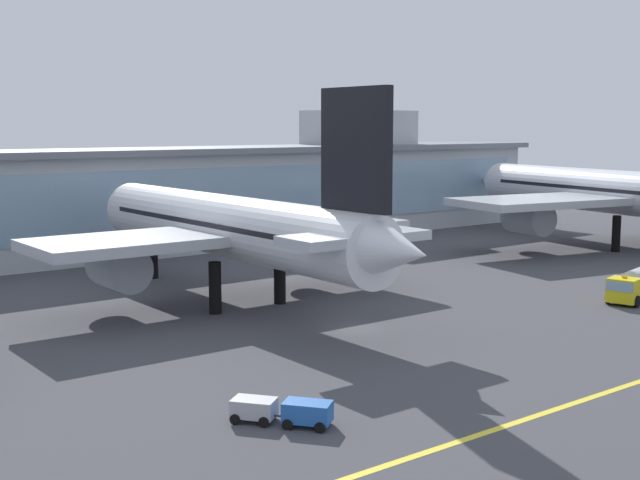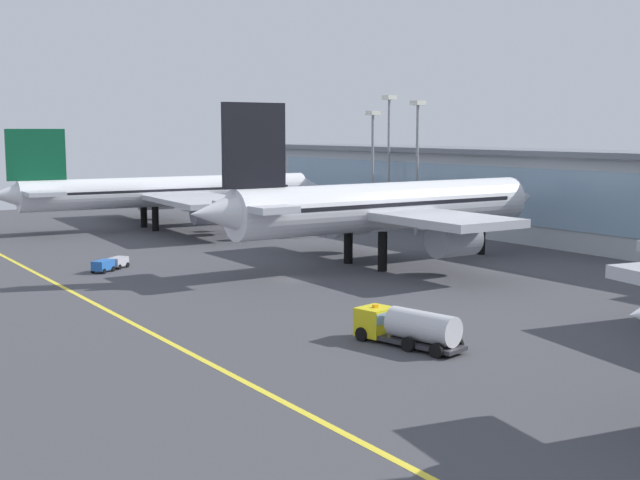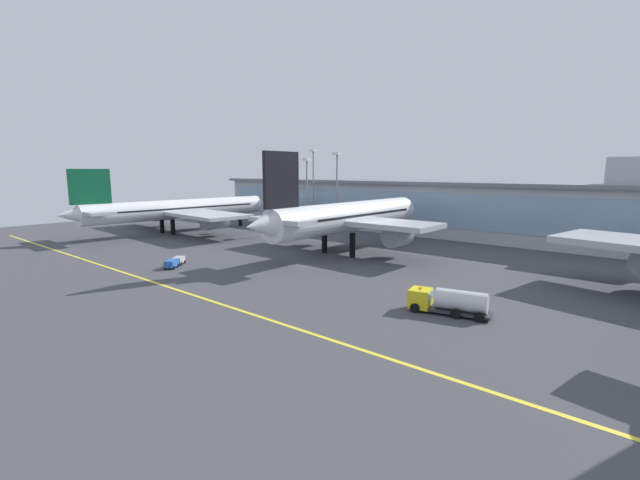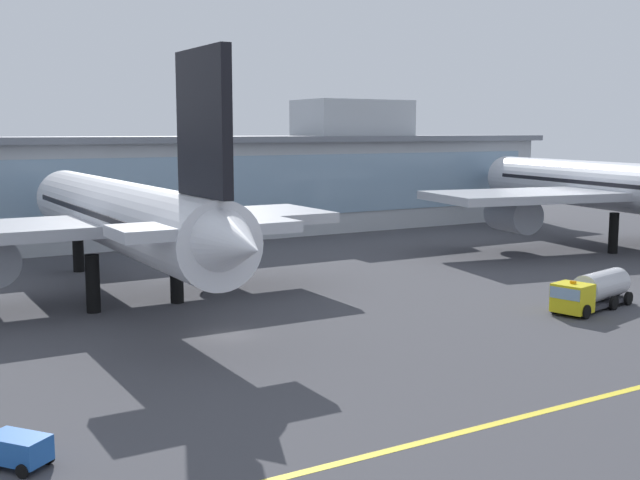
{
  "view_description": "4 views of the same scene",
  "coord_description": "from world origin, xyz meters",
  "px_view_note": "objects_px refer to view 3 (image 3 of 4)",
  "views": [
    {
      "loc": [
        -43.02,
        -50.74,
        16.38
      ],
      "look_at": [
        6.88,
        13.5,
        5.25
      ],
      "focal_mm": 47.24,
      "sensor_mm": 36.0,
      "label": 1
    },
    {
      "loc": [
        75.59,
        -46.87,
        16.19
      ],
      "look_at": [
        -6.39,
        7.98,
        3.14
      ],
      "focal_mm": 46.48,
      "sensor_mm": 36.0,
      "label": 2
    },
    {
      "loc": [
        48.14,
        -52.72,
        16.14
      ],
      "look_at": [
        -1.2,
        4.9,
        3.89
      ],
      "focal_mm": 24.27,
      "sensor_mm": 36.0,
      "label": 3
    },
    {
      "loc": [
        -21.72,
        -49.16,
        14.12
      ],
      "look_at": [
        9.66,
        3.46,
        5.63
      ],
      "focal_mm": 44.29,
      "sensor_mm": 36.0,
      "label": 4
    }
  ],
  "objects_px": {
    "airliner_near_left": "(179,210)",
    "apron_light_mast_east": "(313,176)",
    "airliner_near_right": "(348,217)",
    "fuel_tanker_truck": "(446,301)",
    "apron_light_mast_centre": "(337,179)",
    "baggage_tug_near": "(175,262)",
    "apron_light_mast_west": "(307,182)"
  },
  "relations": [
    {
      "from": "airliner_near_right",
      "to": "apron_light_mast_east",
      "type": "relative_size",
      "value": 2.31
    },
    {
      "from": "apron_light_mast_east",
      "to": "fuel_tanker_truck",
      "type": "bearing_deg",
      "value": -37.5
    },
    {
      "from": "apron_light_mast_centre",
      "to": "apron_light_mast_east",
      "type": "distance_m",
      "value": 11.69
    },
    {
      "from": "fuel_tanker_truck",
      "to": "apron_light_mast_west",
      "type": "bearing_deg",
      "value": -48.17
    },
    {
      "from": "airliner_near_right",
      "to": "apron_light_mast_centre",
      "type": "xyz_separation_m",
      "value": [
        -20.42,
        22.28,
        6.84
      ]
    },
    {
      "from": "fuel_tanker_truck",
      "to": "baggage_tug_near",
      "type": "distance_m",
      "value": 46.06
    },
    {
      "from": "apron_light_mast_east",
      "to": "baggage_tug_near",
      "type": "bearing_deg",
      "value": -72.87
    },
    {
      "from": "airliner_near_right",
      "to": "baggage_tug_near",
      "type": "height_order",
      "value": "airliner_near_right"
    },
    {
      "from": "airliner_near_left",
      "to": "apron_light_mast_centre",
      "type": "relative_size",
      "value": 2.76
    },
    {
      "from": "apron_light_mast_west",
      "to": "apron_light_mast_east",
      "type": "bearing_deg",
      "value": 112.24
    },
    {
      "from": "airliner_near_right",
      "to": "apron_light_mast_east",
      "type": "distance_m",
      "value": 41.35
    },
    {
      "from": "baggage_tug_near",
      "to": "airliner_near_left",
      "type": "bearing_deg",
      "value": -159.6
    },
    {
      "from": "airliner_near_right",
      "to": "baggage_tug_near",
      "type": "xyz_separation_m",
      "value": [
        -14.75,
        -29.15,
        -6.23
      ]
    },
    {
      "from": "airliner_near_right",
      "to": "baggage_tug_near",
      "type": "bearing_deg",
      "value": 153.57
    },
    {
      "from": "airliner_near_left",
      "to": "apron_light_mast_east",
      "type": "height_order",
      "value": "apron_light_mast_east"
    },
    {
      "from": "airliner_near_right",
      "to": "fuel_tanker_truck",
      "type": "distance_m",
      "value": 38.44
    },
    {
      "from": "apron_light_mast_west",
      "to": "apron_light_mast_east",
      "type": "distance_m",
      "value": 5.55
    },
    {
      "from": "baggage_tug_near",
      "to": "apron_light_mast_east",
      "type": "xyz_separation_m",
      "value": [
        -16.87,
        54.71,
        13.77
      ]
    },
    {
      "from": "apron_light_mast_west",
      "to": "apron_light_mast_centre",
      "type": "bearing_deg",
      "value": 10.22
    },
    {
      "from": "fuel_tanker_truck",
      "to": "airliner_near_left",
      "type": "bearing_deg",
      "value": -23.99
    },
    {
      "from": "airliner_near_left",
      "to": "fuel_tanker_truck",
      "type": "xyz_separation_m",
      "value": [
        81.28,
        -16.15,
        -4.48
      ]
    },
    {
      "from": "apron_light_mast_centre",
      "to": "apron_light_mast_east",
      "type": "relative_size",
      "value": 0.94
    },
    {
      "from": "airliner_near_left",
      "to": "apron_light_mast_east",
      "type": "bearing_deg",
      "value": -26.92
    },
    {
      "from": "apron_light_mast_west",
      "to": "apron_light_mast_east",
      "type": "xyz_separation_m",
      "value": [
        -2.02,
        4.95,
        1.5
      ]
    },
    {
      "from": "baggage_tug_near",
      "to": "apron_light_mast_centre",
      "type": "xyz_separation_m",
      "value": [
        -5.67,
        51.42,
        13.07
      ]
    },
    {
      "from": "apron_light_mast_east",
      "to": "airliner_near_right",
      "type": "bearing_deg",
      "value": -38.97
    },
    {
      "from": "apron_light_mast_centre",
      "to": "fuel_tanker_truck",
      "type": "bearing_deg",
      "value": -41.05
    },
    {
      "from": "baggage_tug_near",
      "to": "apron_light_mast_west",
      "type": "relative_size",
      "value": 0.28
    },
    {
      "from": "airliner_near_left",
      "to": "baggage_tug_near",
      "type": "height_order",
      "value": "airliner_near_left"
    },
    {
      "from": "airliner_near_left",
      "to": "apron_light_mast_east",
      "type": "distance_m",
      "value": 37.91
    },
    {
      "from": "apron_light_mast_west",
      "to": "apron_light_mast_centre",
      "type": "distance_m",
      "value": 9.36
    },
    {
      "from": "airliner_near_right",
      "to": "apron_light_mast_centre",
      "type": "distance_m",
      "value": 30.98
    }
  ]
}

